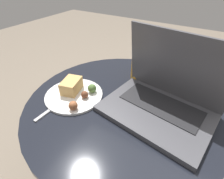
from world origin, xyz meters
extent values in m
plane|color=#726656|center=(0.00, 0.00, 0.00)|extent=(6.00, 6.00, 0.00)
cylinder|color=#515156|center=(0.00, 0.00, 0.01)|extent=(0.34, 0.34, 0.01)
cylinder|color=#515156|center=(0.00, 0.00, 0.25)|extent=(0.08, 0.08, 0.47)
cylinder|color=black|center=(0.00, 0.00, 0.50)|extent=(0.74, 0.74, 0.02)
cube|color=silver|center=(-0.21, -0.08, 0.51)|extent=(0.18, 0.16, 0.00)
cube|color=#47474C|center=(0.12, 0.00, 0.52)|extent=(0.40, 0.30, 0.02)
cube|color=black|center=(0.13, 0.04, 0.53)|extent=(0.30, 0.16, 0.00)
cube|color=#47474C|center=(0.14, 0.10, 0.65)|extent=(0.37, 0.10, 0.25)
cube|color=#19234C|center=(0.14, 0.10, 0.65)|extent=(0.34, 0.08, 0.22)
cylinder|color=gold|center=(-0.02, 0.18, 0.60)|extent=(0.07, 0.07, 0.19)
cylinder|color=white|center=(-0.02, 0.18, 0.72)|extent=(0.07, 0.07, 0.03)
cylinder|color=white|center=(-0.19, -0.07, 0.51)|extent=(0.23, 0.23, 0.01)
cube|color=tan|center=(-0.21, -0.06, 0.54)|extent=(0.08, 0.10, 0.05)
sphere|color=brown|center=(-0.14, -0.06, 0.53)|extent=(0.03, 0.03, 0.03)
sphere|color=#4C6B33|center=(-0.13, -0.02, 0.53)|extent=(0.03, 0.03, 0.03)
sphere|color=#9E5B38|center=(-0.13, -0.14, 0.53)|extent=(0.03, 0.03, 0.03)
cube|color=#B2B2B7|center=(-0.20, -0.18, 0.51)|extent=(0.02, 0.13, 0.00)
cube|color=#B2B2B7|center=(-0.20, -0.08, 0.51)|extent=(0.03, 0.06, 0.00)
camera|label=1|loc=(0.23, -0.46, 0.94)|focal=28.00mm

